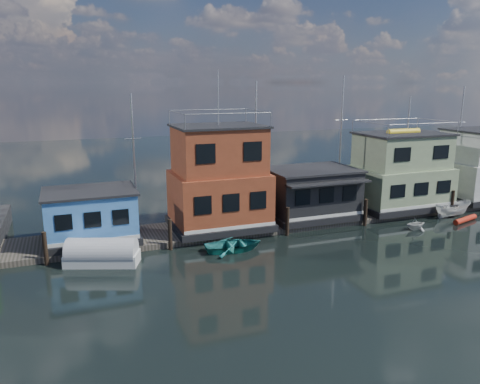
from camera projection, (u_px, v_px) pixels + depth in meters
name	position (u px, v px, depth m)	size (l,w,h in m)	color
ground	(412.00, 273.00, 28.60)	(160.00, 160.00, 0.00)	black
dock	(315.00, 218.00, 39.49)	(48.00, 5.00, 0.40)	#595147
houseboat_blue	(91.00, 216.00, 32.88)	(6.40, 4.90, 3.66)	black
houseboat_red	(219.00, 180.00, 35.70)	(7.40, 5.90, 11.86)	black
houseboat_dark	(311.00, 193.00, 38.80)	(7.40, 6.10, 4.06)	black
houseboat_green	(400.00, 172.00, 41.64)	(8.40, 5.90, 7.03)	black
pilings	(330.00, 217.00, 36.62)	(42.28, 0.28, 2.20)	#2D2116
background_masts	(329.00, 144.00, 45.37)	(36.40, 0.16, 12.00)	silver
motorboat	(453.00, 209.00, 40.29)	(1.34, 3.57, 1.38)	white
tarp_runabout	(102.00, 254.00, 29.78)	(4.88, 3.23, 1.85)	white
red_kayak	(465.00, 219.00, 38.92)	(0.45, 0.45, 3.06)	red
dinghy_teal	(234.00, 245.00, 32.26)	(2.86, 4.01, 0.83)	teal
dinghy_white	(416.00, 224.00, 36.89)	(1.58, 1.83, 0.96)	silver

